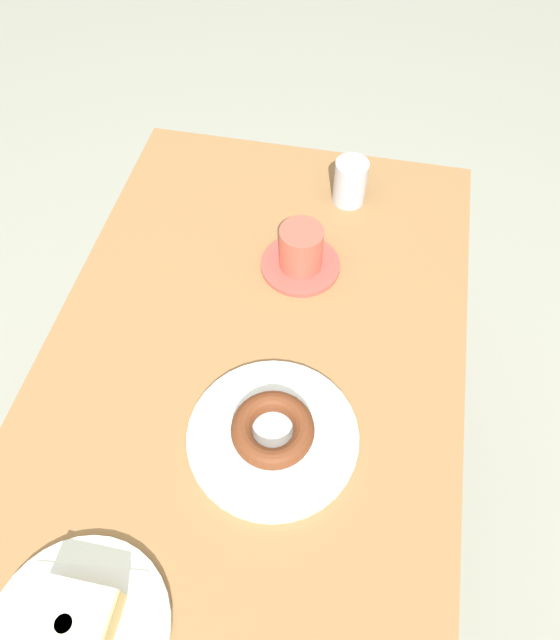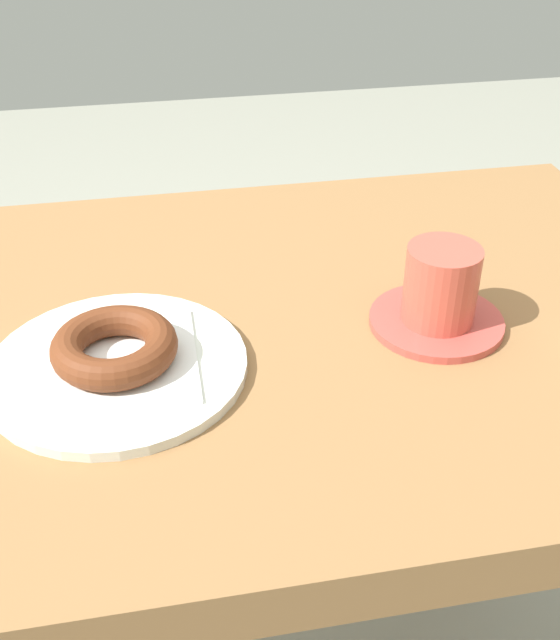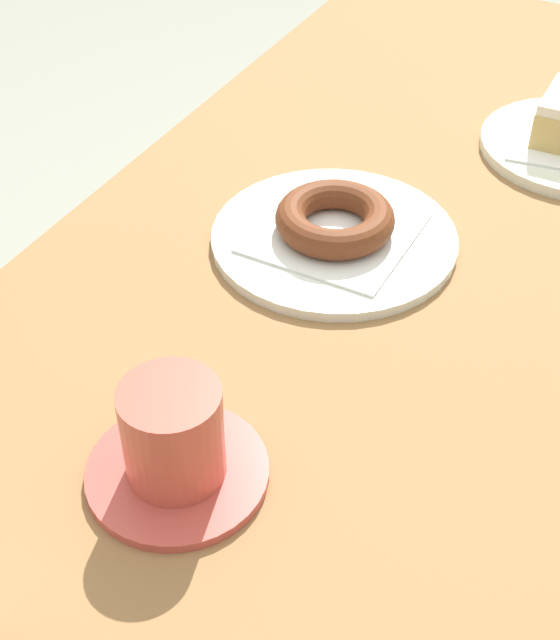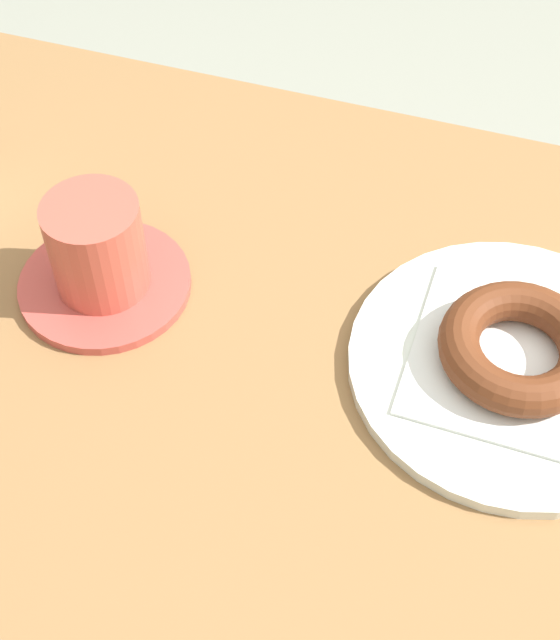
{
  "view_description": "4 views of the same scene",
  "coord_description": "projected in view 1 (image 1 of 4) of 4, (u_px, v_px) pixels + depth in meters",
  "views": [
    {
      "loc": [
        -0.28,
        -0.13,
        1.51
      ],
      "look_at": [
        0.2,
        -0.03,
        0.8
      ],
      "focal_mm": 33.23,
      "sensor_mm": 36.0,
      "label": 1
    },
    {
      "loc": [
        0.08,
        -0.63,
        1.19
      ],
      "look_at": [
        0.19,
        -0.05,
        0.79
      ],
      "focal_mm": 44.09,
      "sensor_mm": 36.0,
      "label": 2
    },
    {
      "loc": [
        0.67,
        0.21,
        1.25
      ],
      "look_at": [
        0.2,
        -0.03,
        0.79
      ],
      "focal_mm": 49.85,
      "sensor_mm": 36.0,
      "label": 3
    },
    {
      "loc": [
        0.08,
        0.36,
        1.29
      ],
      "look_at": [
        0.2,
        -0.03,
        0.79
      ],
      "focal_mm": 51.97,
      "sensor_mm": 36.0,
      "label": 4
    }
  ],
  "objects": [
    {
      "name": "plate_chocolate_ring",
      "position": [
        273.0,
        436.0,
        0.8
      ],
      "size": [
        0.23,
        0.23,
        0.01
      ],
      "primitive_type": "cylinder",
      "color": "silver",
      "rests_on": "table"
    },
    {
      "name": "coffee_cup",
      "position": [
        301.0,
        252.0,
        0.94
      ],
      "size": [
        0.13,
        0.13,
        0.08
      ],
      "color": "#BE483F",
      "rests_on": "table"
    },
    {
      "name": "napkin_chocolate_ring",
      "position": [
        273.0,
        434.0,
        0.79
      ],
      "size": [
        0.14,
        0.14,
        0.0
      ],
      "primitive_type": "cube",
      "rotation": [
        0.0,
        0.0,
        -0.02
      ],
      "color": "white",
      "rests_on": "plate_chocolate_ring"
    },
    {
      "name": "sugar_jar",
      "position": [
        350.0,
        182.0,
        1.03
      ],
      "size": [
        0.06,
        0.06,
        0.08
      ],
      "primitive_type": "cylinder",
      "color": "#B6B5BD",
      "rests_on": "table"
    },
    {
      "name": "donut_glazed_square",
      "position": [
        70.0,
        627.0,
        0.63
      ],
      "size": [
        0.09,
        0.09,
        0.05
      ],
      "color": "tan",
      "rests_on": "napkin_glazed_square"
    },
    {
      "name": "napkin_glazed_square",
      "position": [
        77.0,
        630.0,
        0.65
      ],
      "size": [
        0.15,
        0.15,
        0.0
      ],
      "primitive_type": "cube",
      "rotation": [
        0.0,
        0.0,
        0.11
      ],
      "color": "white",
      "rests_on": "plate_glazed_square"
    },
    {
      "name": "donut_chocolate_ring",
      "position": [
        273.0,
        429.0,
        0.78
      ],
      "size": [
        0.11,
        0.11,
        0.03
      ],
      "primitive_type": "torus",
      "color": "#5F2D17",
      "rests_on": "napkin_chocolate_ring"
    },
    {
      "name": "table",
      "position": [
        230.0,
        485.0,
        0.88
      ],
      "size": [
        1.28,
        0.62,
        0.76
      ],
      "color": "olive",
      "rests_on": "ground_plane"
    },
    {
      "name": "ground_plane",
      "position": [
        249.0,
        579.0,
        1.41
      ],
      "size": [
        6.0,
        6.0,
        0.0
      ],
      "primitive_type": "plane",
      "color": "gray"
    },
    {
      "name": "plate_glazed_square",
      "position": [
        79.0,
        631.0,
        0.66
      ],
      "size": [
        0.21,
        0.21,
        0.01
      ],
      "primitive_type": "cylinder",
      "color": "silver",
      "rests_on": "table"
    }
  ]
}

